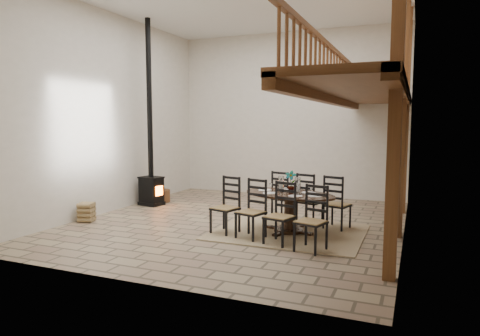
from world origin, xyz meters
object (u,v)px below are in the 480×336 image
at_px(log_basket, 161,195).
at_px(log_stack, 87,212).
at_px(wood_stove, 151,164).
at_px(dining_table, 286,213).

relative_size(log_basket, log_stack, 1.21).
height_order(wood_stove, log_basket, wood_stove).
xyz_separation_m(dining_table, log_stack, (-4.51, -0.75, -0.20)).
height_order(dining_table, log_stack, dining_table).
bearing_deg(dining_table, wood_stove, 176.25).
bearing_deg(log_basket, wood_stove, -86.46).
bearing_deg(log_basket, dining_table, -24.96).
distance_m(dining_table, wood_stove, 4.60).
xyz_separation_m(dining_table, wood_stove, (-4.28, 1.50, 0.73)).
relative_size(dining_table, wood_stove, 0.54).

